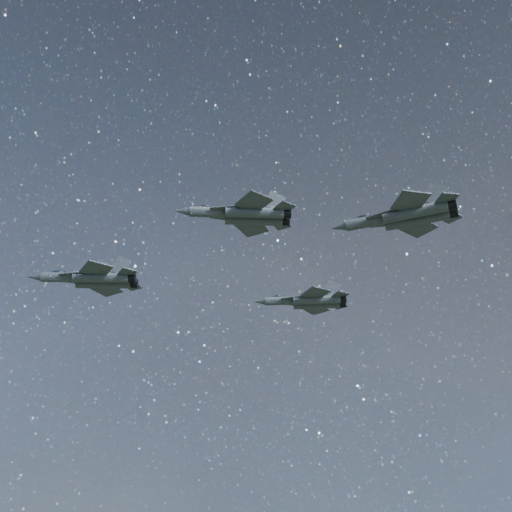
# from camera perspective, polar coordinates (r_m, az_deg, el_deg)

# --- Properties ---
(jet_lead) EXTENTS (17.45, 11.82, 4.39)m
(jet_lead) POSITION_cam_1_polar(r_m,az_deg,el_deg) (93.68, -15.23, -2.11)
(jet_lead) COLOR #333A40
(jet_left) EXTENTS (16.54, 11.43, 4.15)m
(jet_left) POSITION_cam_1_polar(r_m,az_deg,el_deg) (101.43, 5.06, -4.29)
(jet_left) COLOR #333A40
(jet_right) EXTENTS (15.41, 10.36, 3.89)m
(jet_right) POSITION_cam_1_polar(r_m,az_deg,el_deg) (75.85, -1.10, 3.98)
(jet_right) COLOR #333A40
(jet_slot) EXTENTS (18.60, 13.00, 4.68)m
(jet_slot) POSITION_cam_1_polar(r_m,az_deg,el_deg) (86.51, 14.02, 3.72)
(jet_slot) COLOR #333A40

